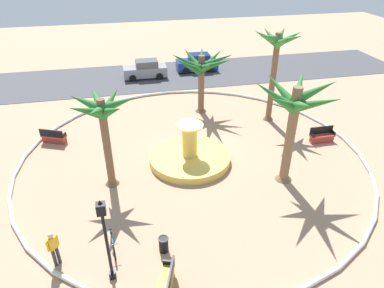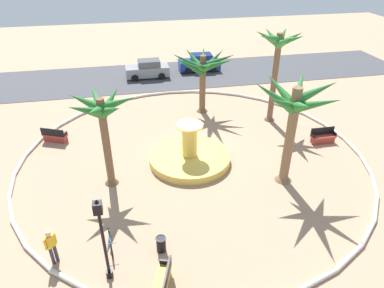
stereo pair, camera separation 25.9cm
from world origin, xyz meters
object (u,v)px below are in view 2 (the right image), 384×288
Objects in this scene: bench_east at (55,137)px; bench_west at (162,283)px; lamppost at (102,234)px; trash_bin at (161,244)px; fountain at (190,156)px; bench_north at (323,138)px; bicycle_red_frame at (110,242)px; palm_tree_by_curb at (203,67)px; palm_tree_far_side at (294,110)px; palm_tree_mid_plaza at (102,116)px; person_cyclist_helmet at (51,246)px; palm_tree_near_fountain at (278,52)px; parked_car_leftmost at (148,69)px; parked_car_second at (200,63)px.

bench_west is at bearing -66.44° from bench_east.
lamppost is 5.33× the size of trash_bin.
fountain is 8.86m from bench_north.
lamppost reaches higher than bicycle_red_frame.
palm_tree_far_side is (2.37, -9.39, 0.72)m from palm_tree_by_curb.
palm_tree_mid_plaza is 6.38m from lamppost.
bench_west is at bearing -142.83° from palm_tree_far_side.
person_cyclist_helmet is at bearing -163.34° from palm_tree_far_side.
parked_car_leftmost is at bearing 126.26° from palm_tree_near_fountain.
palm_tree_mid_plaza reaches higher than parked_car_leftmost.
fountain reaches higher than trash_bin.
bench_north is at bearing 25.45° from bicycle_red_frame.
trash_bin is (-9.25, -10.68, -4.61)m from palm_tree_near_fountain.
parked_car_leftmost is (7.02, 10.87, 0.43)m from bench_east.
parked_car_second is (6.81, 24.23, 0.43)m from bench_west.
bench_north is 0.41× the size of lamppost.
bench_north reaches higher than bicycle_red_frame.
palm_tree_by_curb is at bearing 61.20° from bicycle_red_frame.
bench_north is 14.88m from bicycle_red_frame.
bench_east is at bearing 151.77° from palm_tree_far_side.
palm_tree_near_fountain is at bearing 0.65° from bench_east.
bench_east is (-10.40, -2.53, -3.14)m from palm_tree_by_curb.
palm_tree_far_side reaches higher than parked_car_leftmost.
lamppost is 2.79m from person_cyclist_helmet.
palm_tree_mid_plaza is at bearing -164.69° from fountain.
person_cyclist_helmet is (-15.67, -6.70, 0.61)m from bench_north.
parked_car_second is at bearing 69.32° from lamppost.
palm_tree_far_side is at bearing 37.17° from bench_west.
trash_bin is at bearing -130.90° from palm_tree_near_fountain.
palm_tree_far_side is 8.90m from trash_bin.
palm_tree_far_side is at bearing -142.06° from bench_north.
palm_tree_near_fountain is 1.60× the size of parked_car_second.
trash_bin is 4.37m from person_cyclist_helmet.
palm_tree_far_side is at bearing -88.36° from parked_car_second.
palm_tree_far_side is 6.57m from bench_north.
parked_car_leftmost is at bearing 107.97° from palm_tree_far_side.
parked_car_second is at bearing 91.64° from palm_tree_far_side.
lamppost is 0.96× the size of parked_car_second.
palm_tree_near_fountain is 17.61m from person_cyclist_helmet.
bench_north is 0.40× the size of parked_car_second.
bench_east is at bearing 168.06° from bench_north.
palm_tree_near_fountain is 14.87m from trash_bin.
bench_west is 14.53m from bench_north.
palm_tree_near_fountain is 1.39× the size of palm_tree_by_curb.
parked_car_leftmost is (3.50, 20.85, 0.40)m from bicycle_red_frame.
person_cyclist_helmet is 24.65m from parked_car_second.
bench_east is 0.42× the size of parked_car_leftmost.
palm_tree_mid_plaza is 3.26× the size of bench_north.
person_cyclist_helmet is (-11.47, -3.43, -3.25)m from palm_tree_far_side.
bench_north is at bearing -43.02° from palm_tree_by_curb.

